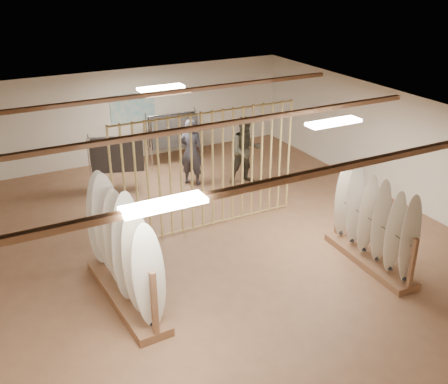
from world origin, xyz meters
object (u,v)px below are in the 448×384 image
rack_left (124,264)px  clothing_rack_a (117,155)px  shopper_b (246,146)px  shopper_a (191,148)px  rack_right (372,235)px  clothing_rack_b (174,131)px

rack_left → clothing_rack_a: (1.41, 4.91, 0.26)m
shopper_b → shopper_a: bearing=163.1°
rack_right → shopper_a: (-1.52, 5.50, 0.40)m
clothing_rack_a → clothing_rack_b: clothing_rack_b is taller
rack_right → clothing_rack_b: rack_right is taller
rack_left → rack_right: size_ratio=1.15×
clothing_rack_b → shopper_b: shopper_b is taller
clothing_rack_b → clothing_rack_a: bearing=-148.3°
shopper_a → shopper_b: (1.36, -0.62, 0.01)m
clothing_rack_b → rack_left: bearing=-116.0°
rack_right → clothing_rack_a: rack_right is taller
rack_right → clothing_rack_a: 6.94m
shopper_b → clothing_rack_b: bearing=126.5°
clothing_rack_b → shopper_a: 1.60m
rack_right → rack_left: bearing=170.2°
rack_left → shopper_a: size_ratio=1.32×
clothing_rack_a → clothing_rack_b: size_ratio=0.95×
rack_left → rack_right: rack_left is taller
rack_right → shopper_a: bearing=108.5°
clothing_rack_a → shopper_a: 1.99m
rack_left → clothing_rack_a: 5.12m
rack_left → shopper_b: size_ratio=1.31×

